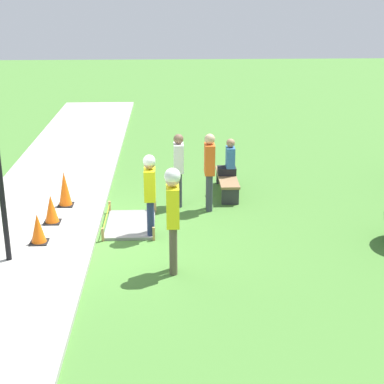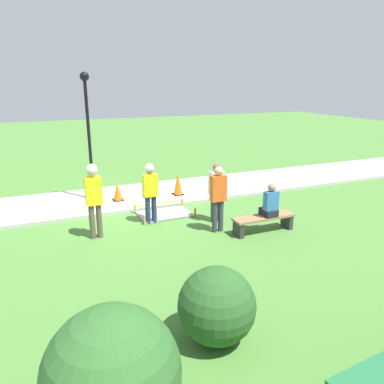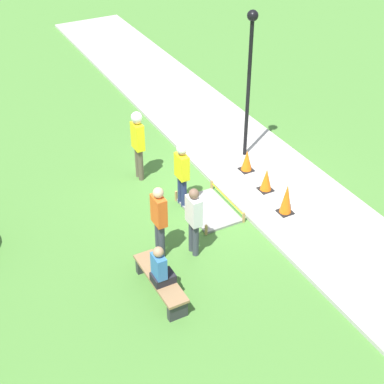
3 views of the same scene
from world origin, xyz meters
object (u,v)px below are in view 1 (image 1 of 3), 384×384
object	(u,v)px
park_bench	(227,181)
person_seated_on_bench	(229,160)
traffic_cone_far_patch	(51,209)
worker_assistant	(173,210)
bystander_in_orange_shirt	(209,167)
traffic_cone_near_patch	(65,189)
worker_supervisor	(150,189)
traffic_cone_sidewalk_edge	(38,229)
bystander_in_gray_shirt	(179,166)

from	to	relation	value
park_bench	person_seated_on_bench	xyz separation A→B (m)	(-0.14, 0.05, 0.48)
traffic_cone_far_patch	park_bench	bearing A→B (deg)	117.07
worker_assistant	park_bench	bearing A→B (deg)	161.84
traffic_cone_far_patch	park_bench	xyz separation A→B (m)	(-1.98, 3.87, -0.09)
worker_assistant	bystander_in_orange_shirt	xyz separation A→B (m)	(-3.03, 0.84, -0.17)
traffic_cone_near_patch	worker_supervisor	size ratio (longest dim) A/B	0.47
traffic_cone_far_patch	worker_supervisor	world-z (taller)	worker_supervisor
traffic_cone_near_patch	traffic_cone_far_patch	size ratio (longest dim) A/B	1.31
traffic_cone_far_patch	traffic_cone_sidewalk_edge	distance (m)	1.02
traffic_cone_far_patch	bystander_in_gray_shirt	world-z (taller)	bystander_in_gray_shirt
worker_supervisor	bystander_in_orange_shirt	xyz separation A→B (m)	(-1.44, 1.28, -0.01)
traffic_cone_sidewalk_edge	worker_supervisor	distance (m)	2.28
person_seated_on_bench	bystander_in_gray_shirt	size ratio (longest dim) A/B	0.53
worker_assistant	traffic_cone_near_patch	bearing A→B (deg)	-142.80
traffic_cone_far_patch	bystander_in_orange_shirt	bearing A→B (deg)	104.71
traffic_cone_far_patch	park_bench	distance (m)	4.35
traffic_cone_far_patch	traffic_cone_sidewalk_edge	size ratio (longest dim) A/B	1.02
traffic_cone_sidewalk_edge	person_seated_on_bench	xyz separation A→B (m)	(-3.13, 3.99, 0.40)
traffic_cone_far_patch	bystander_in_gray_shirt	size ratio (longest dim) A/B	0.36
traffic_cone_sidewalk_edge	bystander_in_orange_shirt	size ratio (longest dim) A/B	0.34
worker_assistant	bystander_in_gray_shirt	xyz separation A→B (m)	(-3.31, 0.16, -0.22)
bystander_in_orange_shirt	bystander_in_gray_shirt	bearing A→B (deg)	-113.20
park_bench	person_seated_on_bench	distance (m)	0.50
traffic_cone_far_patch	person_seated_on_bench	size ratio (longest dim) A/B	0.69
person_seated_on_bench	traffic_cone_far_patch	bearing A→B (deg)	-61.64
park_bench	worker_assistant	world-z (taller)	worker_assistant
worker_supervisor	bystander_in_gray_shirt	xyz separation A→B (m)	(-1.73, 0.60, -0.05)
bystander_in_orange_shirt	park_bench	bearing A→B (deg)	154.93
traffic_cone_sidewalk_edge	bystander_in_gray_shirt	xyz separation A→B (m)	(-2.19, 2.75, 0.56)
traffic_cone_near_patch	traffic_cone_far_patch	world-z (taller)	traffic_cone_near_patch
bystander_in_gray_shirt	traffic_cone_sidewalk_edge	bearing A→B (deg)	-51.51
person_seated_on_bench	bystander_in_orange_shirt	size ratio (longest dim) A/B	0.51
traffic_cone_far_patch	worker_supervisor	size ratio (longest dim) A/B	0.36
bystander_in_gray_shirt	worker_supervisor	bearing A→B (deg)	-19.19
traffic_cone_far_patch	park_bench	world-z (taller)	traffic_cone_far_patch
bystander_in_gray_shirt	traffic_cone_far_patch	bearing A→B (deg)	-66.42
traffic_cone_sidewalk_edge	worker_supervisor	bearing A→B (deg)	102.06
traffic_cone_sidewalk_edge	bystander_in_gray_shirt	distance (m)	3.56
traffic_cone_near_patch	park_bench	xyz separation A→B (m)	(-0.96, 3.75, -0.18)
traffic_cone_far_patch	traffic_cone_sidewalk_edge	world-z (taller)	traffic_cone_far_patch
traffic_cone_far_patch	bystander_in_orange_shirt	size ratio (longest dim) A/B	0.35
traffic_cone_sidewalk_edge	bystander_in_gray_shirt	size ratio (longest dim) A/B	0.35
traffic_cone_far_patch	person_seated_on_bench	distance (m)	4.47
traffic_cone_sidewalk_edge	worker_assistant	bearing A→B (deg)	66.42
traffic_cone_sidewalk_edge	traffic_cone_far_patch	bearing A→B (deg)	176.15
traffic_cone_sidewalk_edge	bystander_in_gray_shirt	world-z (taller)	bystander_in_gray_shirt
traffic_cone_far_patch	worker_supervisor	distance (m)	2.24
bystander_in_gray_shirt	traffic_cone_near_patch	bearing A→B (deg)	-86.54
traffic_cone_near_patch	worker_assistant	world-z (taller)	worker_assistant
traffic_cone_far_patch	bystander_in_gray_shirt	xyz separation A→B (m)	(-1.17, 2.68, 0.55)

